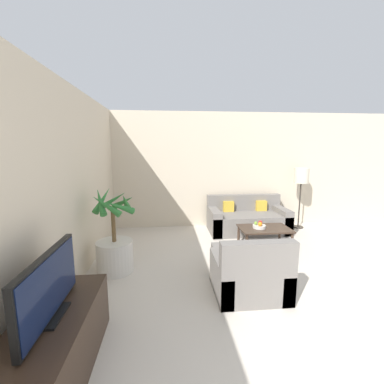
{
  "coord_description": "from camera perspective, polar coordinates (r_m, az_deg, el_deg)",
  "views": [
    {
      "loc": [
        -2.35,
        -0.22,
        1.86
      ],
      "look_at": [
        -1.85,
        4.83,
        1.0
      ],
      "focal_mm": 24.0,
      "sensor_mm": 36.0,
      "label": 1
    }
  ],
  "objects": [
    {
      "name": "wall_back",
      "position": [
        6.49,
        15.64,
        4.76
      ],
      "size": [
        8.77,
        0.06,
        2.7
      ],
      "color": "beige",
      "rests_on": "ground_plane"
    },
    {
      "name": "wall_left",
      "position": [
        3.4,
        -27.48,
        -0.09
      ],
      "size": [
        0.06,
        7.38,
        2.7
      ],
      "color": "beige",
      "rests_on": "ground_plane"
    },
    {
      "name": "tv_console",
      "position": [
        2.67,
        -28.23,
        -28.1
      ],
      "size": [
        0.55,
        1.38,
        0.54
      ],
      "color": "#332319",
      "rests_on": "ground_plane"
    },
    {
      "name": "television",
      "position": [
        2.39,
        -29.2,
        -17.87
      ],
      "size": [
        0.18,
        0.97,
        0.53
      ],
      "color": "black",
      "rests_on": "tv_console"
    },
    {
      "name": "potted_palm",
      "position": [
        4.14,
        -16.8,
        -11.49
      ],
      "size": [
        0.63,
        0.7,
        1.31
      ],
      "color": "beige",
      "rests_on": "ground_plane"
    },
    {
      "name": "sofa_loveseat",
      "position": [
        5.99,
        12.15,
        -5.99
      ],
      "size": [
        1.74,
        0.88,
        0.79
      ],
      "color": "slate",
      "rests_on": "ground_plane"
    },
    {
      "name": "floor_lamp",
      "position": [
        6.46,
        23.13,
        2.82
      ],
      "size": [
        0.32,
        0.32,
        1.42
      ],
      "color": "#2D2823",
      "rests_on": "ground_plane"
    },
    {
      "name": "coffee_table",
      "position": [
        5.12,
        15.81,
        -8.16
      ],
      "size": [
        0.94,
        0.61,
        0.38
      ],
      "color": "#38281E",
      "rests_on": "ground_plane"
    },
    {
      "name": "fruit_bowl",
      "position": [
        5.06,
        14.71,
        -7.43
      ],
      "size": [
        0.24,
        0.24,
        0.06
      ],
      "color": "beige",
      "rests_on": "coffee_table"
    },
    {
      "name": "apple_red",
      "position": [
        5.09,
        14.95,
        -6.55
      ],
      "size": [
        0.07,
        0.07,
        0.07
      ],
      "color": "red",
      "rests_on": "fruit_bowl"
    },
    {
      "name": "apple_green",
      "position": [
        5.04,
        13.99,
        -6.72
      ],
      "size": [
        0.07,
        0.07,
        0.07
      ],
      "color": "olive",
      "rests_on": "fruit_bowl"
    },
    {
      "name": "orange_fruit",
      "position": [
        4.97,
        14.88,
        -6.92
      ],
      "size": [
        0.08,
        0.08,
        0.08
      ],
      "color": "orange",
      "rests_on": "fruit_bowl"
    },
    {
      "name": "armchair",
      "position": [
        3.53,
        12.73,
        -17.59
      ],
      "size": [
        0.9,
        0.78,
        0.81
      ],
      "color": "slate",
      "rests_on": "ground_plane"
    },
    {
      "name": "ottoman",
      "position": [
        4.19,
        9.26,
        -14.22
      ],
      "size": [
        0.64,
        0.47,
        0.35
      ],
      "color": "slate",
      "rests_on": "ground_plane"
    }
  ]
}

